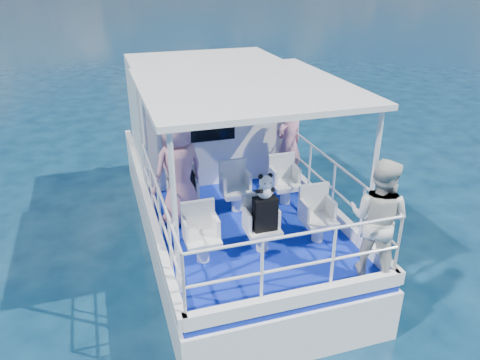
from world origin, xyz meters
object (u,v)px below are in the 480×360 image
object	(u,v)px
backpack_center	(265,214)
panda	(265,186)
passenger_port_fwd	(178,171)
passenger_stbd_aft	(378,219)

from	to	relation	value
backpack_center	panda	size ratio (longest dim) A/B	1.37
passenger_port_fwd	passenger_stbd_aft	distance (m)	3.12
backpack_center	panda	distance (m)	0.44
panda	passenger_port_fwd	bearing A→B (deg)	128.16
passenger_port_fwd	backpack_center	size ratio (longest dim) A/B	3.57
passenger_stbd_aft	panda	distance (m)	1.56
passenger_stbd_aft	backpack_center	xyz separation A→B (m)	(-1.24, 0.92, -0.21)
backpack_center	panda	xyz separation A→B (m)	(-0.00, 0.00, 0.44)
passenger_port_fwd	panda	distance (m)	1.61
passenger_stbd_aft	passenger_port_fwd	bearing A→B (deg)	9.07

